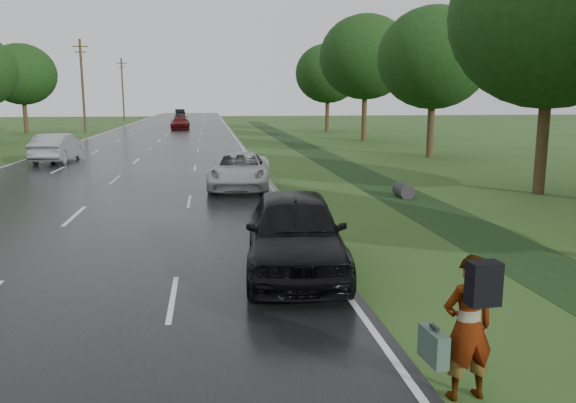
# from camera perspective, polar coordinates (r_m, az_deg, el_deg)

# --- Properties ---
(road) EXTENTS (14.00, 180.00, 0.04)m
(road) POSITION_cam_1_polar(r_m,az_deg,el_deg) (55.37, -12.54, 6.40)
(road) COLOR black
(road) RESTS_ON ground
(edge_stripe_east) EXTENTS (0.12, 180.00, 0.01)m
(edge_stripe_east) POSITION_cam_1_polar(r_m,az_deg,el_deg) (55.27, -5.51, 6.62)
(edge_stripe_east) COLOR silver
(edge_stripe_east) RESTS_ON road
(edge_stripe_west) EXTENTS (0.12, 180.00, 0.01)m
(edge_stripe_west) POSITION_cam_1_polar(r_m,az_deg,el_deg) (56.29, -19.45, 6.15)
(edge_stripe_west) COLOR silver
(edge_stripe_west) RESTS_ON road
(center_line) EXTENTS (0.12, 180.00, 0.01)m
(center_line) POSITION_cam_1_polar(r_m,az_deg,el_deg) (55.37, -12.55, 6.43)
(center_line) COLOR silver
(center_line) RESTS_ON road
(drainage_ditch) EXTENTS (2.20, 120.00, 0.56)m
(drainage_ditch) POSITION_cam_1_polar(r_m,az_deg,el_deg) (29.92, 6.04, 3.38)
(drainage_ditch) COLOR black
(drainage_ditch) RESTS_ON ground
(utility_pole_far) EXTENTS (1.60, 0.26, 10.00)m
(utility_pole_far) POSITION_cam_1_polar(r_m,az_deg,el_deg) (66.47, -20.15, 11.13)
(utility_pole_far) COLOR #342315
(utility_pole_far) RESTS_ON ground
(utility_pole_distant) EXTENTS (1.60, 0.26, 10.00)m
(utility_pole_distant) POSITION_cam_1_polar(r_m,az_deg,el_deg) (96.04, -16.45, 10.93)
(utility_pole_distant) COLOR #342315
(utility_pole_distant) RESTS_ON ground
(tree_east_b) EXTENTS (7.60, 7.60, 10.11)m
(tree_east_b) POSITION_cam_1_polar(r_m,az_deg,el_deg) (23.99, 25.28, 16.65)
(tree_east_b) COLOR #342315
(tree_east_b) RESTS_ON ground
(tree_east_c) EXTENTS (7.00, 7.00, 9.29)m
(tree_east_c) POSITION_cam_1_polar(r_m,az_deg,el_deg) (36.92, 14.59, 13.92)
(tree_east_c) COLOR #342315
(tree_east_c) RESTS_ON ground
(tree_east_d) EXTENTS (8.00, 8.00, 10.76)m
(tree_east_d) POSITION_cam_1_polar(r_m,az_deg,el_deg) (50.09, 7.89, 14.32)
(tree_east_d) COLOR #342315
(tree_east_d) RESTS_ON ground
(tree_east_f) EXTENTS (7.20, 7.20, 9.62)m
(tree_east_f) POSITION_cam_1_polar(r_m,az_deg,el_deg) (63.55, 4.06, 12.84)
(tree_east_f) COLOR #342315
(tree_east_f) RESTS_ON ground
(tree_west_f) EXTENTS (7.00, 7.00, 9.29)m
(tree_west_f) POSITION_cam_1_polar(r_m,az_deg,el_deg) (65.94, -25.42, 11.59)
(tree_west_f) COLOR #342315
(tree_west_f) RESTS_ON ground
(pedestrian) EXTENTS (0.87, 0.73, 1.85)m
(pedestrian) POSITION_cam_1_polar(r_m,az_deg,el_deg) (7.33, 17.71, -11.95)
(pedestrian) COLOR #A5998C
(pedestrian) RESTS_ON ground
(white_pickup) EXTENTS (2.94, 5.43, 1.45)m
(white_pickup) POSITION_cam_1_polar(r_m,az_deg,el_deg) (23.27, -4.91, 3.19)
(white_pickup) COLOR silver
(white_pickup) RESTS_ON road
(dark_sedan) EXTENTS (2.49, 5.22, 1.72)m
(dark_sedan) POSITION_cam_1_polar(r_m,az_deg,el_deg) (11.91, 0.70, -3.09)
(dark_sedan) COLOR black
(dark_sedan) RESTS_ON road
(silver_sedan) EXTENTS (2.05, 5.10, 1.65)m
(silver_sedan) POSITION_cam_1_polar(r_m,az_deg,el_deg) (35.50, -22.38, 5.11)
(silver_sedan) COLOR gray
(silver_sedan) RESTS_ON road
(far_car_red) EXTENTS (2.18, 5.12, 1.47)m
(far_car_red) POSITION_cam_1_polar(r_m,az_deg,el_deg) (68.85, -10.89, 7.84)
(far_car_red) COLOR maroon
(far_car_red) RESTS_ON road
(far_car_dark) EXTENTS (2.34, 5.06, 1.61)m
(far_car_dark) POSITION_cam_1_polar(r_m,az_deg,el_deg) (110.33, -10.97, 8.78)
(far_car_dark) COLOR black
(far_car_dark) RESTS_ON road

